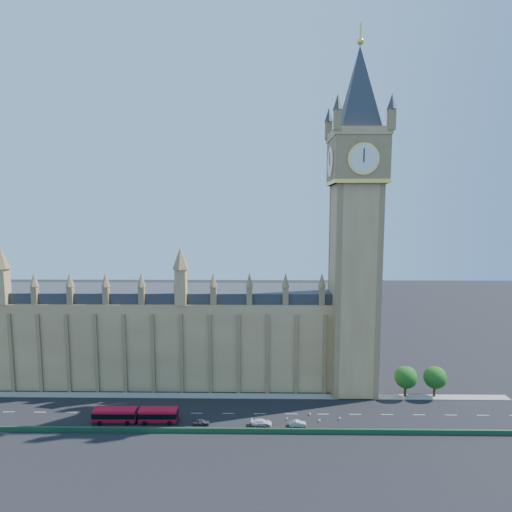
{
  "coord_description": "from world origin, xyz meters",
  "views": [
    {
      "loc": [
        12.35,
        -95.7,
        50.56
      ],
      "look_at": [
        10.87,
        10.0,
        38.97
      ],
      "focal_mm": 28.0,
      "sensor_mm": 36.0,
      "label": 1
    }
  ],
  "objects_px": {
    "red_bus": "(136,415)",
    "car_white": "(261,422)",
    "car_silver": "(298,423)",
    "car_grey": "(201,422)"
  },
  "relations": [
    {
      "from": "red_bus",
      "to": "car_white",
      "type": "bearing_deg",
      "value": -2.33
    },
    {
      "from": "car_silver",
      "to": "car_white",
      "type": "xyz_separation_m",
      "value": [
        -8.57,
        0.29,
        0.05
      ]
    },
    {
      "from": "red_bus",
      "to": "car_grey",
      "type": "relative_size",
      "value": 5.06
    },
    {
      "from": "car_white",
      "to": "red_bus",
      "type": "bearing_deg",
      "value": 87.06
    },
    {
      "from": "red_bus",
      "to": "car_silver",
      "type": "relative_size",
      "value": 4.98
    },
    {
      "from": "car_silver",
      "to": "car_white",
      "type": "bearing_deg",
      "value": 87.12
    },
    {
      "from": "car_grey",
      "to": "car_white",
      "type": "distance_m",
      "value": 14.4
    },
    {
      "from": "red_bus",
      "to": "car_white",
      "type": "height_order",
      "value": "red_bus"
    },
    {
      "from": "car_silver",
      "to": "car_grey",
      "type": "bearing_deg",
      "value": 88.14
    },
    {
      "from": "red_bus",
      "to": "car_silver",
      "type": "distance_m",
      "value": 39.05
    }
  ]
}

